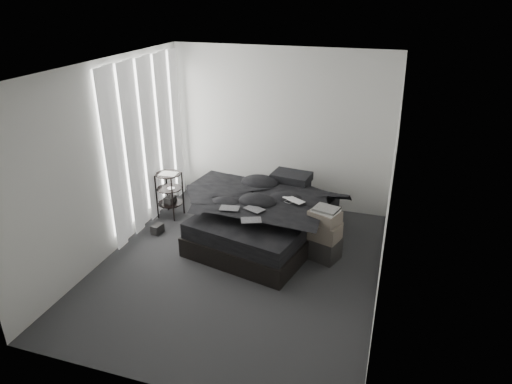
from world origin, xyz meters
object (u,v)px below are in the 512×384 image
(bed, at_px, (265,230))
(laptop, at_px, (291,196))
(box_lower, at_px, (323,248))
(side_stand, at_px, (170,195))

(bed, height_order, laptop, laptop)
(laptop, height_order, box_lower, laptop)
(box_lower, bearing_deg, side_stand, 168.62)
(laptop, xyz_separation_m, box_lower, (0.52, -0.23, -0.60))
(box_lower, bearing_deg, laptop, 156.22)
(laptop, bearing_deg, box_lower, 7.08)
(bed, bearing_deg, laptop, 7.50)
(laptop, bearing_deg, bed, -154.50)
(bed, distance_m, side_stand, 1.70)
(bed, xyz_separation_m, laptop, (0.38, -0.04, 0.61))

